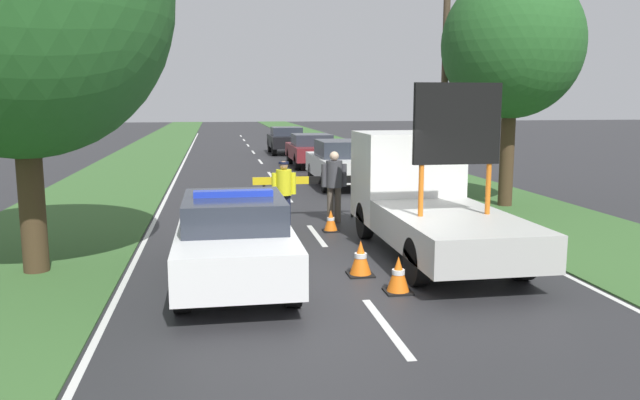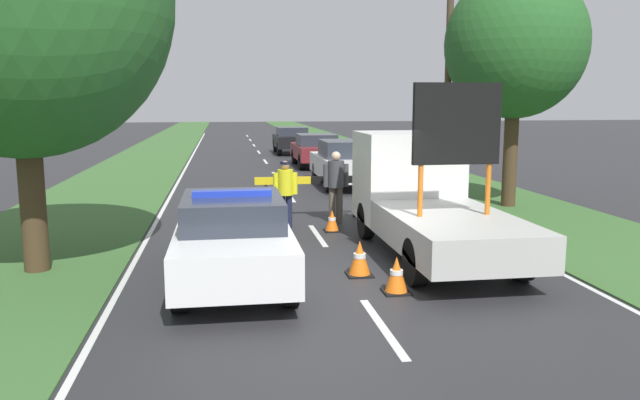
{
  "view_description": "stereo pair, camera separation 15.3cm",
  "coord_description": "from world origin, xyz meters",
  "views": [
    {
      "loc": [
        -2.19,
        -10.19,
        2.99
      ],
      "look_at": [
        -0.23,
        1.48,
        1.1
      ],
      "focal_mm": 35.0,
      "sensor_mm": 36.0,
      "label": 1
    },
    {
      "loc": [
        -2.04,
        -10.21,
        2.99
      ],
      "look_at": [
        -0.23,
        1.48,
        1.1
      ],
      "focal_mm": 35.0,
      "sensor_mm": 36.0,
      "label": 2
    }
  ],
  "objects": [
    {
      "name": "traffic_cone_behind_barrier",
      "position": [
        0.23,
        -0.0,
        0.3
      ],
      "size": [
        0.44,
        0.44,
        0.61
      ],
      "color": "black",
      "rests_on": "ground"
    },
    {
      "name": "lane_markings",
      "position": [
        0.0,
        16.41,
        0.0
      ],
      "size": [
        7.59,
        63.95,
        0.01
      ],
      "color": "silver",
      "rests_on": "ground"
    },
    {
      "name": "roadside_tree_near_left",
      "position": [
        5.94,
        6.27,
        4.49
      ],
      "size": [
        3.86,
        3.86,
        6.54
      ],
      "color": "#42301E",
      "rests_on": "ground"
    },
    {
      "name": "grass_verge_right",
      "position": [
        5.9,
        20.0,
        0.01
      ],
      "size": [
        4.11,
        120.0,
        0.03
      ],
      "color": "#38602D",
      "rests_on": "ground"
    },
    {
      "name": "ground_plane",
      "position": [
        0.0,
        0.0,
        0.0
      ],
      "size": [
        160.0,
        160.0,
        0.0
      ],
      "primitive_type": "plane",
      "color": "#28282B"
    },
    {
      "name": "police_officer",
      "position": [
        -0.63,
        4.23,
        0.95
      ],
      "size": [
        0.57,
        0.37,
        1.6
      ],
      "rotation": [
        0.0,
        0.0,
        2.83
      ],
      "color": "#191E38",
      "rests_on": "ground"
    },
    {
      "name": "road_barrier",
      "position": [
        0.13,
        5.36,
        0.9
      ],
      "size": [
        2.84,
        0.08,
        1.08
      ],
      "rotation": [
        0.0,
        0.0,
        -0.06
      ],
      "color": "black",
      "rests_on": "ground"
    },
    {
      "name": "traffic_cone_near_police",
      "position": [
        0.39,
        3.69,
        0.25
      ],
      "size": [
        0.36,
        0.36,
        0.51
      ],
      "color": "black",
      "rests_on": "ground"
    },
    {
      "name": "police_car",
      "position": [
        -1.92,
        -0.03,
        0.76
      ],
      "size": [
        1.82,
        4.65,
        1.56
      ],
      "rotation": [
        0.0,
        0.0,
        -0.0
      ],
      "color": "white",
      "rests_on": "ground"
    },
    {
      "name": "pedestrian_civilian",
      "position": [
        0.67,
        4.76,
        1.03
      ],
      "size": [
        0.63,
        0.4,
        1.76
      ],
      "rotation": [
        0.0,
        0.0,
        -0.49
      ],
      "color": "brown",
      "rests_on": "ground"
    },
    {
      "name": "grass_verge_left",
      "position": [
        -5.9,
        20.0,
        0.01
      ],
      "size": [
        4.11,
        120.0,
        0.03
      ],
      "color": "#38602D",
      "rests_on": "ground"
    },
    {
      "name": "work_truck",
      "position": [
        1.92,
        1.7,
        1.1
      ],
      "size": [
        2.07,
        5.65,
        3.29
      ],
      "rotation": [
        0.0,
        0.0,
        3.19
      ],
      "color": "white",
      "rests_on": "ground"
    },
    {
      "name": "queued_car_van_white",
      "position": [
        2.17,
        11.3,
        0.82
      ],
      "size": [
        1.83,
        4.65,
        1.61
      ],
      "rotation": [
        0.0,
        0.0,
        3.14
      ],
      "color": "silver",
      "rests_on": "ground"
    },
    {
      "name": "queued_car_wagon_maroon",
      "position": [
        2.15,
        18.03,
        0.78
      ],
      "size": [
        1.9,
        4.43,
        1.49
      ],
      "rotation": [
        0.0,
        0.0,
        3.14
      ],
      "color": "maroon",
      "rests_on": "ground"
    },
    {
      "name": "utility_pole",
      "position": [
        4.54,
        7.65,
        4.16
      ],
      "size": [
        1.2,
        0.2,
        8.09
      ],
      "color": "#473828",
      "rests_on": "ground"
    },
    {
      "name": "traffic_cone_centre_front",
      "position": [
        -1.58,
        5.77,
        0.34
      ],
      "size": [
        0.5,
        0.5,
        0.69
      ],
      "color": "black",
      "rests_on": "ground"
    },
    {
      "name": "traffic_cone_near_truck",
      "position": [
        0.59,
        -1.06,
        0.29
      ],
      "size": [
        0.42,
        0.42,
        0.58
      ],
      "color": "black",
      "rests_on": "ground"
    },
    {
      "name": "queued_car_sedan_black",
      "position": [
        1.8,
        25.14,
        0.81
      ],
      "size": [
        1.87,
        4.06,
        1.51
      ],
      "rotation": [
        0.0,
        0.0,
        3.14
      ],
      "color": "black",
      "rests_on": "ground"
    }
  ]
}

